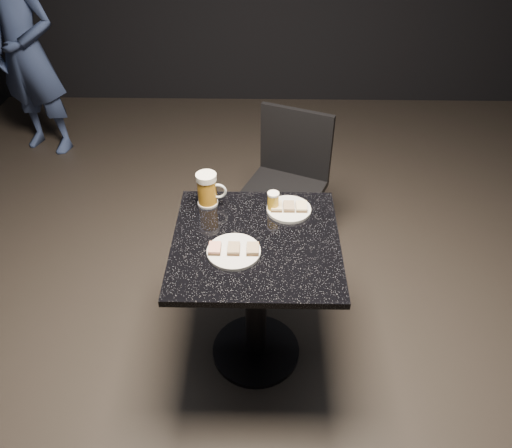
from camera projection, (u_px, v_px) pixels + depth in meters
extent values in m
plane|color=black|center=(256.00, 351.00, 2.55)|extent=(6.00, 6.00, 0.00)
cylinder|color=silver|center=(234.00, 252.00, 2.01)|extent=(0.22, 0.22, 0.01)
cylinder|color=silver|center=(289.00, 209.00, 2.23)|extent=(0.20, 0.20, 0.01)
imported|color=navy|center=(26.00, 53.00, 3.69)|extent=(0.66, 0.53, 1.57)
cylinder|color=black|center=(256.00, 350.00, 2.54)|extent=(0.44, 0.44, 0.03)
cylinder|color=black|center=(256.00, 302.00, 2.31)|extent=(0.10, 0.10, 0.69)
cube|color=black|center=(256.00, 243.00, 2.09)|extent=(0.70, 0.70, 0.03)
cylinder|color=silver|center=(208.00, 203.00, 2.27)|extent=(0.09, 0.09, 0.01)
cylinder|color=orange|center=(207.00, 191.00, 2.23)|extent=(0.09, 0.09, 0.12)
cylinder|color=white|center=(206.00, 177.00, 2.19)|extent=(0.09, 0.09, 0.03)
torus|color=silver|center=(218.00, 191.00, 2.22)|extent=(0.08, 0.01, 0.08)
cylinder|color=silver|center=(273.00, 210.00, 2.23)|extent=(0.06, 0.06, 0.01)
cylinder|color=yellow|center=(273.00, 202.00, 2.20)|extent=(0.05, 0.05, 0.08)
cylinder|color=white|center=(273.00, 194.00, 2.18)|extent=(0.05, 0.05, 0.01)
cube|color=black|center=(282.00, 193.00, 2.86)|extent=(0.56, 0.56, 0.04)
cylinder|color=black|center=(241.00, 235.00, 2.94)|extent=(0.03, 0.03, 0.43)
cylinder|color=black|center=(299.00, 251.00, 2.82)|extent=(0.03, 0.03, 0.43)
cylinder|color=black|center=(265.00, 201.00, 3.20)|extent=(0.03, 0.03, 0.43)
cylinder|color=black|center=(319.00, 215.00, 3.08)|extent=(0.03, 0.03, 0.43)
cube|color=black|center=(296.00, 144.00, 2.87)|extent=(0.41, 0.19, 0.43)
cube|color=#4C3521|center=(215.00, 249.00, 2.00)|extent=(0.05, 0.07, 0.01)
cube|color=tan|center=(215.00, 247.00, 2.00)|extent=(0.05, 0.07, 0.01)
cube|color=#4C3521|center=(234.00, 249.00, 2.00)|extent=(0.05, 0.07, 0.01)
cube|color=#8C7251|center=(234.00, 248.00, 2.00)|extent=(0.05, 0.07, 0.01)
cube|color=#4C3521|center=(253.00, 250.00, 2.00)|extent=(0.05, 0.07, 0.01)
cube|color=#8C7251|center=(253.00, 248.00, 2.00)|extent=(0.05, 0.07, 0.01)
cube|color=#4C3521|center=(276.00, 207.00, 2.22)|extent=(0.05, 0.07, 0.01)
cube|color=beige|center=(277.00, 205.00, 2.22)|extent=(0.05, 0.07, 0.01)
cube|color=#4C3521|center=(289.00, 207.00, 2.22)|extent=(0.05, 0.07, 0.01)
cube|color=#8C7251|center=(289.00, 205.00, 2.22)|extent=(0.05, 0.07, 0.01)
cube|color=#4C3521|center=(301.00, 207.00, 2.22)|extent=(0.05, 0.07, 0.01)
cube|color=beige|center=(302.00, 206.00, 2.22)|extent=(0.05, 0.07, 0.01)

